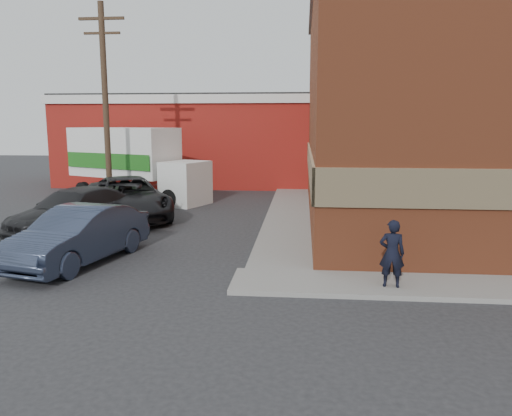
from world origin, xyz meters
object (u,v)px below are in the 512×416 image
(man, at_px, (392,253))
(suv_a, at_px, (128,198))
(brick_building, at_px, (483,104))
(box_truck, at_px, (135,159))
(utility_pole, at_px, (106,103))
(sedan, at_px, (79,235))
(suv_b, at_px, (74,212))
(warehouse, at_px, (194,139))

(man, relative_size, suv_a, 0.26)
(brick_building, distance_m, box_truck, 16.30)
(utility_pole, bearing_deg, sedan, -73.90)
(man, height_order, suv_b, man)
(man, relative_size, box_truck, 0.21)
(brick_building, height_order, warehouse, brick_building)
(utility_pole, bearing_deg, suv_b, -82.71)
(warehouse, height_order, man, warehouse)
(brick_building, bearing_deg, sedan, -147.90)
(utility_pole, distance_m, suv_b, 6.32)
(warehouse, bearing_deg, box_truck, -99.32)
(warehouse, bearing_deg, suv_b, -93.14)
(brick_building, xyz_separation_m, utility_pole, (-16.00, 0.00, 0.06))
(sedan, height_order, suv_b, suv_b)
(suv_a, bearing_deg, brick_building, -20.99)
(warehouse, distance_m, sedan, 19.63)
(suv_a, bearing_deg, man, -70.16)
(brick_building, relative_size, suv_b, 3.33)
(brick_building, distance_m, suv_a, 15.10)
(sedan, xyz_separation_m, suv_b, (-1.83, 3.60, 0.01))
(warehouse, relative_size, sedan, 3.40)
(utility_pole, height_order, suv_b, utility_pole)
(man, height_order, box_truck, box_truck)
(brick_building, bearing_deg, box_truck, 169.32)
(warehouse, distance_m, man, 23.18)
(warehouse, height_order, utility_pole, utility_pole)
(brick_building, height_order, man, brick_building)
(brick_building, relative_size, suv_a, 2.98)
(man, distance_m, suv_a, 12.39)
(suv_b, height_order, box_truck, box_truck)
(suv_b, bearing_deg, utility_pole, 115.42)
(suv_a, bearing_deg, box_truck, 76.64)
(suv_a, bearing_deg, suv_b, -135.23)
(warehouse, height_order, sedan, warehouse)
(man, bearing_deg, suv_b, -20.37)
(brick_building, relative_size, box_truck, 2.39)
(man, bearing_deg, utility_pole, -36.29)
(man, distance_m, sedan, 8.49)
(sedan, distance_m, suv_a, 6.64)
(warehouse, bearing_deg, brick_building, -37.20)
(warehouse, bearing_deg, sedan, -87.20)
(utility_pole, xyz_separation_m, suv_b, (0.63, -4.90, -3.95))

